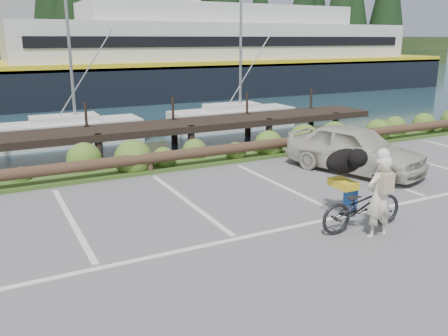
# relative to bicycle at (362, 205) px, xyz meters

# --- Properties ---
(ground) EXTENTS (72.00, 72.00, 0.00)m
(ground) POSITION_rel_bicycle_xyz_m (-2.40, 1.09, -0.49)
(ground) COLOR #5C5C5E
(harbor_backdrop) EXTENTS (170.00, 160.00, 30.00)m
(harbor_backdrop) POSITION_rel_bicycle_xyz_m (-2.01, 79.56, -0.49)
(harbor_backdrop) COLOR #1A343F
(harbor_backdrop) RESTS_ON ground
(vegetation_strip) EXTENTS (34.00, 1.60, 0.10)m
(vegetation_strip) POSITION_rel_bicycle_xyz_m (-2.40, 6.39, -0.44)
(vegetation_strip) COLOR #3D5B21
(vegetation_strip) RESTS_ON ground
(log_rail) EXTENTS (32.00, 0.30, 0.60)m
(log_rail) POSITION_rel_bicycle_xyz_m (-2.40, 5.69, -0.49)
(log_rail) COLOR #443021
(log_rail) RESTS_ON ground
(bicycle) EXTENTS (1.90, 0.72, 0.98)m
(bicycle) POSITION_rel_bicycle_xyz_m (0.00, 0.00, 0.00)
(bicycle) COLOR black
(bicycle) RESTS_ON ground
(cyclist) EXTENTS (0.60, 0.40, 1.60)m
(cyclist) POSITION_rel_bicycle_xyz_m (-0.02, -0.44, 0.31)
(cyclist) COLOR beige
(cyclist) RESTS_ON ground
(dog) EXTENTS (0.47, 0.91, 0.52)m
(dog) POSITION_rel_bicycle_xyz_m (0.02, 0.60, 0.75)
(dog) COLOR black
(dog) RESTS_ON bicycle
(parked_car) EXTENTS (2.77, 4.22, 1.33)m
(parked_car) POSITION_rel_bicycle_xyz_m (2.76, 3.27, 0.17)
(parked_car) COLOR #B8B4A2
(parked_car) RESTS_ON ground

